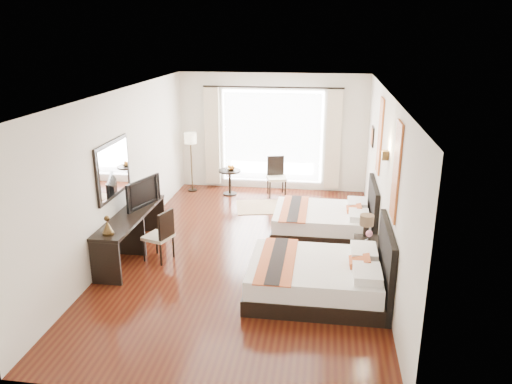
# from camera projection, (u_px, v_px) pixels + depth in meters

# --- Properties ---
(floor) EXTENTS (4.50, 7.50, 0.01)m
(floor) POSITION_uv_depth(u_px,v_px,m) (249.00, 252.00, 8.87)
(floor) COLOR #38110A
(floor) RESTS_ON ground
(ceiling) EXTENTS (4.50, 7.50, 0.02)m
(ceiling) POSITION_uv_depth(u_px,v_px,m) (248.00, 93.00, 7.99)
(ceiling) COLOR white
(ceiling) RESTS_ON wall_headboard
(wall_headboard) EXTENTS (0.01, 7.50, 2.80)m
(wall_headboard) POSITION_uv_depth(u_px,v_px,m) (384.00, 182.00, 8.13)
(wall_headboard) COLOR silver
(wall_headboard) RESTS_ON floor
(wall_desk) EXTENTS (0.01, 7.50, 2.80)m
(wall_desk) POSITION_uv_depth(u_px,v_px,m) (122.00, 171.00, 8.73)
(wall_desk) COLOR silver
(wall_desk) RESTS_ON floor
(wall_window) EXTENTS (4.50, 0.01, 2.80)m
(wall_window) POSITION_uv_depth(u_px,v_px,m) (272.00, 132.00, 11.95)
(wall_window) COLOR silver
(wall_window) RESTS_ON floor
(wall_entry) EXTENTS (4.50, 0.01, 2.80)m
(wall_entry) POSITION_uv_depth(u_px,v_px,m) (189.00, 283.00, 4.91)
(wall_entry) COLOR silver
(wall_entry) RESTS_ON floor
(window_glass) EXTENTS (2.40, 0.02, 2.20)m
(window_glass) POSITION_uv_depth(u_px,v_px,m) (272.00, 137.00, 11.97)
(window_glass) COLOR white
(window_glass) RESTS_ON wall_window
(sheer_curtain) EXTENTS (2.30, 0.02, 2.10)m
(sheer_curtain) POSITION_uv_depth(u_px,v_px,m) (272.00, 137.00, 11.91)
(sheer_curtain) COLOR white
(sheer_curtain) RESTS_ON wall_window
(drape_left) EXTENTS (0.35, 0.14, 2.35)m
(drape_left) POSITION_uv_depth(u_px,v_px,m) (212.00, 137.00, 12.07)
(drape_left) COLOR beige
(drape_left) RESTS_ON floor
(drape_right) EXTENTS (0.35, 0.14, 2.35)m
(drape_right) POSITION_uv_depth(u_px,v_px,m) (333.00, 140.00, 11.69)
(drape_right) COLOR beige
(drape_right) RESTS_ON floor
(art_panel_near) EXTENTS (0.03, 0.50, 1.35)m
(art_panel_near) POSITION_uv_depth(u_px,v_px,m) (396.00, 172.00, 6.70)
(art_panel_near) COLOR maroon
(art_panel_near) RESTS_ON wall_headboard
(art_panel_far) EXTENTS (0.03, 0.50, 1.35)m
(art_panel_far) POSITION_uv_depth(u_px,v_px,m) (380.00, 136.00, 8.89)
(art_panel_far) COLOR maroon
(art_panel_far) RESTS_ON wall_headboard
(wall_sconce) EXTENTS (0.10, 0.14, 0.14)m
(wall_sconce) POSITION_uv_depth(u_px,v_px,m) (385.00, 155.00, 7.69)
(wall_sconce) COLOR #402E16
(wall_sconce) RESTS_ON wall_headboard
(mirror_frame) EXTENTS (0.04, 1.25, 0.95)m
(mirror_frame) POSITION_uv_depth(u_px,v_px,m) (113.00, 169.00, 8.30)
(mirror_frame) COLOR black
(mirror_frame) RESTS_ON wall_desk
(mirror_glass) EXTENTS (0.01, 1.12, 0.82)m
(mirror_glass) POSITION_uv_depth(u_px,v_px,m) (114.00, 169.00, 8.30)
(mirror_glass) COLOR white
(mirror_glass) RESTS_ON mirror_frame
(bed_near) EXTENTS (2.03, 1.58, 1.14)m
(bed_near) POSITION_uv_depth(u_px,v_px,m) (321.00, 277.00, 7.34)
(bed_near) COLOR black
(bed_near) RESTS_ON floor
(bed_far) EXTENTS (1.90, 1.48, 1.07)m
(bed_far) POSITION_uv_depth(u_px,v_px,m) (326.00, 221.00, 9.53)
(bed_far) COLOR black
(bed_far) RESTS_ON floor
(nightstand) EXTENTS (0.41, 0.50, 0.48)m
(nightstand) POSITION_uv_depth(u_px,v_px,m) (366.00, 253.00, 8.24)
(nightstand) COLOR black
(nightstand) RESTS_ON floor
(table_lamp) EXTENTS (0.23, 0.23, 0.37)m
(table_lamp) POSITION_uv_depth(u_px,v_px,m) (367.00, 222.00, 8.20)
(table_lamp) COLOR black
(table_lamp) RESTS_ON nightstand
(vase) EXTENTS (0.15, 0.15, 0.13)m
(vase) POSITION_uv_depth(u_px,v_px,m) (369.00, 240.00, 7.96)
(vase) COLOR black
(vase) RESTS_ON nightstand
(console_desk) EXTENTS (0.50, 2.20, 0.76)m
(console_desk) POSITION_uv_depth(u_px,v_px,m) (132.00, 235.00, 8.64)
(console_desk) COLOR black
(console_desk) RESTS_ON floor
(television) EXTENTS (0.39, 0.88, 0.51)m
(television) POSITION_uv_depth(u_px,v_px,m) (139.00, 192.00, 8.86)
(television) COLOR black
(television) RESTS_ON console_desk
(bronze_figurine) EXTENTS (0.24, 0.24, 0.27)m
(bronze_figurine) POSITION_uv_depth(u_px,v_px,m) (108.00, 226.00, 7.65)
(bronze_figurine) COLOR #402E16
(bronze_figurine) RESTS_ON console_desk
(desk_chair) EXTENTS (0.53, 0.53, 0.90)m
(desk_chair) POSITION_uv_depth(u_px,v_px,m) (159.00, 245.00, 8.49)
(desk_chair) COLOR #C2B695
(desk_chair) RESTS_ON floor
(floor_lamp) EXTENTS (0.29, 0.29, 1.43)m
(floor_lamp) POSITION_uv_depth(u_px,v_px,m) (191.00, 142.00, 11.81)
(floor_lamp) COLOR black
(floor_lamp) RESTS_ON floor
(side_table) EXTENTS (0.52, 0.52, 0.60)m
(side_table) POSITION_uv_depth(u_px,v_px,m) (230.00, 182.00, 11.83)
(side_table) COLOR black
(side_table) RESTS_ON floor
(fruit_bowl) EXTENTS (0.20, 0.20, 0.05)m
(fruit_bowl) POSITION_uv_depth(u_px,v_px,m) (231.00, 169.00, 11.72)
(fruit_bowl) COLOR #472D19
(fruit_bowl) RESTS_ON side_table
(window_chair) EXTENTS (0.52, 0.52, 0.92)m
(window_chair) POSITION_uv_depth(u_px,v_px,m) (276.00, 184.00, 11.76)
(window_chair) COLOR #C2B695
(window_chair) RESTS_ON floor
(jute_rug) EXTENTS (1.57, 1.23, 0.01)m
(jute_rug) POSITION_uv_depth(u_px,v_px,m) (268.00, 207.00, 11.08)
(jute_rug) COLOR tan
(jute_rug) RESTS_ON floor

